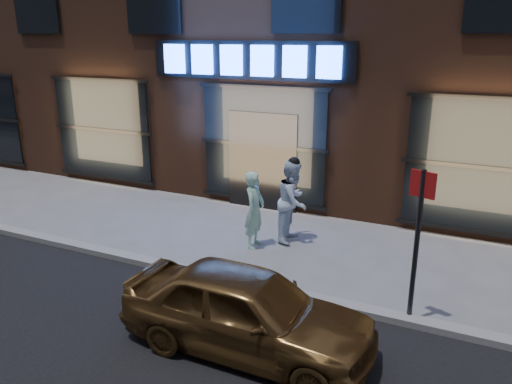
% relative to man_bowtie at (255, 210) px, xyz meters
% --- Properties ---
extents(ground, '(90.00, 90.00, 0.00)m').
position_rel_man_bowtie_xyz_m(ground, '(-0.84, -1.67, -0.79)').
color(ground, slate).
rests_on(ground, ground).
extents(curb, '(60.00, 0.25, 0.12)m').
position_rel_man_bowtie_xyz_m(curb, '(-0.84, -1.67, -0.73)').
color(curb, gray).
rests_on(curb, ground).
extents(storefront_building, '(30.20, 8.28, 10.30)m').
position_rel_man_bowtie_xyz_m(storefront_building, '(-0.84, 6.32, 4.36)').
color(storefront_building, '#54301E').
rests_on(storefront_building, ground).
extents(man_bowtie, '(0.40, 0.59, 1.59)m').
position_rel_man_bowtie_xyz_m(man_bowtie, '(0.00, 0.00, 0.00)').
color(man_bowtie, '#9ECFBA').
rests_on(man_bowtie, ground).
extents(man_cap, '(0.67, 0.85, 1.73)m').
position_rel_man_bowtie_xyz_m(man_cap, '(0.59, 0.65, 0.07)').
color(man_cap, white).
rests_on(man_cap, ground).
extents(gold_sedan, '(3.54, 1.44, 1.20)m').
position_rel_man_bowtie_xyz_m(gold_sedan, '(1.41, -3.24, -0.19)').
color(gold_sedan, brown).
rests_on(gold_sedan, ground).
extents(sign_post, '(0.37, 0.16, 2.39)m').
position_rel_man_bowtie_xyz_m(sign_post, '(3.34, -1.57, 0.65)').
color(sign_post, '#262628').
rests_on(sign_post, ground).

